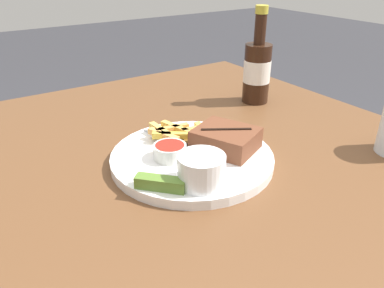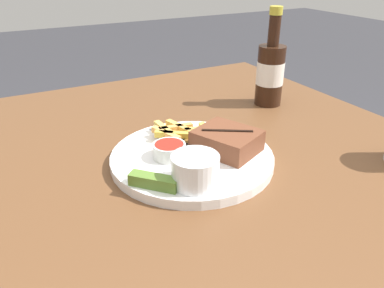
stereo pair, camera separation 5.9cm
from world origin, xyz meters
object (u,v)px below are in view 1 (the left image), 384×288
Objects in this scene: coleslaw_cup at (201,168)px; knife_utensil at (203,144)px; steak_portion at (226,139)px; pickle_spear at (161,183)px; fork_utensil at (165,139)px; dinner_plate at (192,158)px; dipping_sauce_cup at (170,151)px; beer_bottle at (257,70)px.

coleslaw_cup is 0.47× the size of knife_utensil.
steak_portion is 0.18m from pickle_spear.
knife_utensil is (0.06, 0.05, 0.00)m from fork_utensil.
dipping_sauce_cup reaches higher than dinner_plate.
coleslaw_cup is at bearing -19.63° from fork_utensil.
beer_bottle reaches higher than fork_utensil.
dipping_sauce_cup reaches higher than fork_utensil.
beer_bottle is at bearing 119.45° from dinner_plate.
knife_utensil reaches higher than dinner_plate.
fork_utensil is 0.81× the size of knife_utensil.
coleslaw_cup is 0.58× the size of fork_utensil.
dinner_plate is at bearing 79.37° from dipping_sauce_cup.
dipping_sauce_cup is 0.45× the size of fork_utensil.
beer_bottle is (-0.10, 0.33, 0.07)m from fork_utensil.
pickle_spear reaches higher than dinner_plate.
pickle_spear is (-0.02, -0.06, -0.02)m from coleslaw_cup.
dipping_sauce_cup is at bearing 179.48° from coleslaw_cup.
knife_utensil reaches higher than fork_utensil.
dinner_plate is 0.11m from coleslaw_cup.
dipping_sauce_cup reaches higher than knife_utensil.
beer_bottle reaches higher than dinner_plate.
coleslaw_cup is 1.28× the size of dipping_sauce_cup.
beer_bottle is (-0.18, 0.32, 0.08)m from dinner_plate.
steak_portion is 0.13m from coleslaw_cup.
dinner_plate is 0.08m from fork_utensil.
dipping_sauce_cup is 0.25× the size of beer_bottle.
dinner_plate is 0.37m from beer_bottle.
beer_bottle is at bearing 120.48° from pickle_spear.
fork_utensil is at bearing 157.70° from dipping_sauce_cup.
fork_utensil is 0.08m from knife_utensil.
knife_utensil is at bearing 115.26° from dinner_plate.
steak_portion is (0.02, 0.06, 0.03)m from dinner_plate.
dinner_plate is at bearing 154.97° from coleslaw_cup.
knife_utensil is (-0.01, 0.08, -0.01)m from dipping_sauce_cup.
dinner_plate is at bearing -150.06° from knife_utensil.
coleslaw_cup reaches higher than knife_utensil.
beer_bottle is at bearing 127.03° from coleslaw_cup.
fork_utensil is (-0.17, 0.03, -0.03)m from coleslaw_cup.
knife_utensil is 0.68× the size of beer_bottle.
fork_utensil reaches higher than dinner_plate.
dinner_plate is 2.17× the size of steak_portion.
pickle_spear is at bearing -73.21° from steak_portion.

